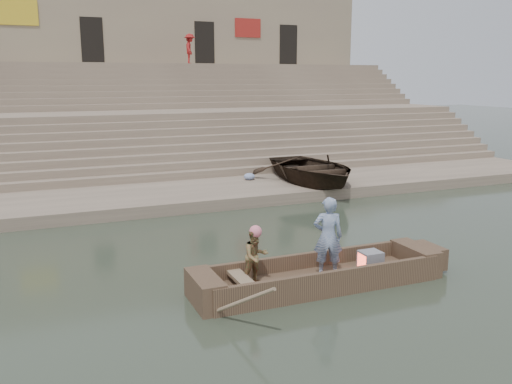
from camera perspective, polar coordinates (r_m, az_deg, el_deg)
ground at (r=13.23m, az=5.74°, el=-7.70°), size 120.00×120.00×0.00m
lower_landing at (r=20.31m, az=-5.00°, el=-0.16°), size 32.00×4.00×0.40m
mid_landing at (r=27.28m, az=-9.88°, el=5.35°), size 32.00×3.00×2.80m
upper_landing at (r=34.02m, az=-12.63°, el=8.53°), size 32.00×3.00×5.20m
ghat_steps at (r=28.88m, az=-10.67°, el=6.47°), size 32.00×11.00×5.20m
building_wall at (r=37.93m, az=-13.95°, el=13.32°), size 32.00×5.07×11.20m
main_rowboat at (r=12.01m, az=6.53°, el=-9.23°), size 5.00×1.30×0.22m
rowboat_trim at (r=12.04m, az=7.45°, el=-8.21°), size 6.04×2.63×1.85m
standing_man at (r=11.82m, az=7.50°, el=-4.62°), size 0.74×0.62×1.73m
rowing_man at (r=11.32m, az=-0.05°, el=-6.72°), size 0.63×0.53×1.18m
television at (r=12.56m, az=11.77°, el=-6.95°), size 0.46×0.42×0.40m
beached_rowboat at (r=21.38m, az=5.87°, el=2.44°), size 3.75×5.22×1.07m
pedestrian at (r=34.28m, az=-6.89°, el=14.58°), size 0.99×1.30×1.77m
cloth_bundles at (r=22.28m, az=1.96°, el=1.82°), size 2.67×0.45×0.26m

